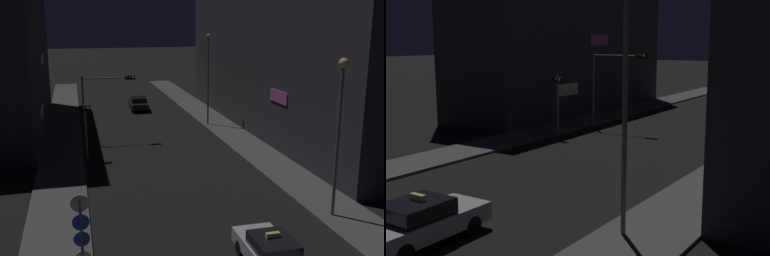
# 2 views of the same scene
# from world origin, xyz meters

# --- Properties ---
(sidewalk_left) EXTENTS (3.05, 68.54, 0.14)m
(sidewalk_left) POSITION_xyz_m (-7.04, 32.27, 0.07)
(sidewalk_left) COLOR #4C4C4C
(sidewalk_left) RESTS_ON ground_plane
(sidewalk_right) EXTENTS (3.05, 68.54, 0.14)m
(sidewalk_right) POSITION_xyz_m (7.04, 32.27, 0.07)
(sidewalk_right) COLOR #4C4C4C
(sidewalk_right) RESTS_ON ground_plane
(building_facade_left) EXTENTS (6.76, 24.13, 13.55)m
(building_facade_left) POSITION_xyz_m (-11.91, 38.75, 6.78)
(building_facade_left) COLOR #333338
(building_facade_left) RESTS_ON ground_plane
(taxi) EXTENTS (1.82, 4.45, 1.62)m
(taxi) POSITION_xyz_m (1.37, 10.88, 0.74)
(taxi) COLOR #B7B7BC
(taxi) RESTS_ON ground_plane
(far_car) EXTENTS (1.95, 4.51, 1.42)m
(far_car) POSITION_xyz_m (0.79, 44.87, 0.73)
(far_car) COLOR black
(far_car) RESTS_ON ground_plane
(traffic_light_overhead) EXTENTS (4.23, 0.41, 5.43)m
(traffic_light_overhead) POSITION_xyz_m (-3.69, 32.32, 3.92)
(traffic_light_overhead) COLOR slate
(traffic_light_overhead) RESTS_ON ground_plane
(traffic_light_left_kerb) EXTENTS (0.80, 0.42, 3.97)m
(traffic_light_left_kerb) POSITION_xyz_m (-5.27, 27.84, 2.83)
(traffic_light_left_kerb) COLOR slate
(traffic_light_left_kerb) RESTS_ON ground_plane
(sign_pole_left) EXTENTS (0.62, 0.10, 3.95)m
(sign_pole_left) POSITION_xyz_m (-5.93, 10.44, 2.44)
(sign_pole_left) COLOR slate
(sign_pole_left) RESTS_ON sidewalk_left
(street_lamp_near_block) EXTENTS (0.46, 0.46, 7.88)m
(street_lamp_near_block) POSITION_xyz_m (6.41, 14.71, 5.21)
(street_lamp_near_block) COLOR slate
(street_lamp_near_block) RESTS_ON sidewalk_right
(street_lamp_far_block) EXTENTS (0.38, 0.38, 8.29)m
(street_lamp_far_block) POSITION_xyz_m (6.03, 35.86, 4.96)
(street_lamp_far_block) COLOR slate
(street_lamp_far_block) RESTS_ON sidewalk_right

